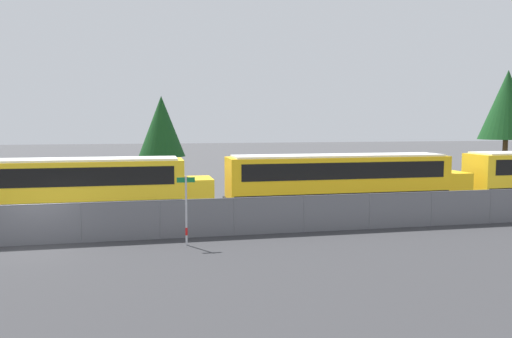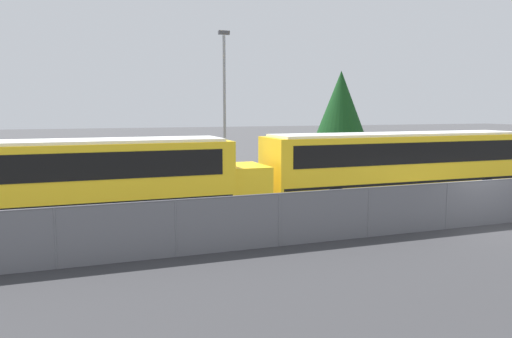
# 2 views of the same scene
# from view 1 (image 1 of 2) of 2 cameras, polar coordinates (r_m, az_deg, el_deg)

# --- Properties ---
(ground_plane) EXTENTS (200.00, 200.00, 0.00)m
(ground_plane) POSITION_cam_1_polar(r_m,az_deg,el_deg) (21.57, -23.44, -7.95)
(ground_plane) COLOR #424244
(fence) EXTENTS (83.62, 0.07, 1.63)m
(fence) POSITION_cam_1_polar(r_m,az_deg,el_deg) (21.40, -23.53, -5.78)
(fence) COLOR #9EA0A5
(fence) RESTS_ON ground_plane
(school_bus_2) EXTENTS (13.70, 2.46, 3.08)m
(school_bus_2) POSITION_cam_1_polar(r_m,az_deg,el_deg) (25.68, -21.31, -1.61)
(school_bus_2) COLOR yellow
(school_bus_2) RESTS_ON ground_plane
(school_bus_3) EXTENTS (13.70, 2.46, 3.08)m
(school_bus_3) POSITION_cam_1_polar(r_m,az_deg,el_deg) (27.56, 9.96, -0.89)
(school_bus_3) COLOR yellow
(school_bus_3) RESTS_ON ground_plane
(street_sign) EXTENTS (0.70, 0.09, 2.73)m
(street_sign) POSITION_cam_1_polar(r_m,az_deg,el_deg) (19.64, -7.98, -4.50)
(street_sign) COLOR #B7B7BC
(street_sign) RESTS_ON ground_plane
(tree_0) EXTENTS (4.71, 4.71, 9.47)m
(tree_0) POSITION_cam_1_polar(r_m,az_deg,el_deg) (49.84, 26.77, 6.55)
(tree_0) COLOR #51381E
(tree_0) RESTS_ON ground_plane
(tree_1) EXTENTS (3.62, 3.62, 6.90)m
(tree_1) POSITION_cam_1_polar(r_m,az_deg,el_deg) (39.70, -10.74, 4.80)
(tree_1) COLOR #51381E
(tree_1) RESTS_ON ground_plane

